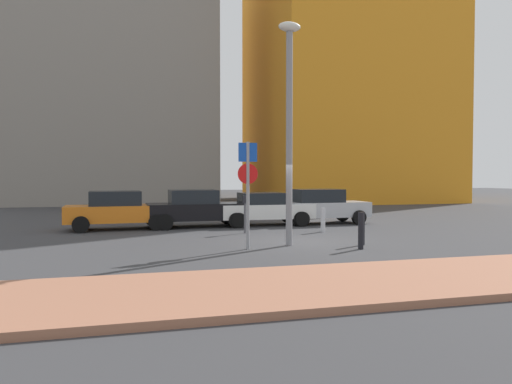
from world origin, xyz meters
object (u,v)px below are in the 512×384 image
(street_lamp, at_px, (289,114))
(parked_car_orange, at_px, (118,210))
(parking_meter, at_px, (245,209))
(parked_car_silver, at_px, (321,206))
(traffic_bollard_near, at_px, (323,220))
(parked_car_black, at_px, (197,208))
(parking_sign_post, at_px, (248,182))
(traffic_bollard_mid, at_px, (363,229))
(parked_car_white, at_px, (265,208))
(traffic_bollard_far, at_px, (361,231))

(street_lamp, bearing_deg, parked_car_orange, 131.40)
(parked_car_orange, distance_m, parking_meter, 5.30)
(parked_car_silver, height_order, parking_meter, parked_car_silver)
(parking_meter, distance_m, traffic_bollard_near, 3.05)
(parked_car_black, height_order, parking_sign_post, parking_sign_post)
(parked_car_orange, xyz_separation_m, parking_sign_post, (3.82, -6.35, 1.19))
(parked_car_black, height_order, traffic_bollard_near, parked_car_black)
(parked_car_black, distance_m, traffic_bollard_mid, 7.88)
(parked_car_silver, xyz_separation_m, traffic_bollard_near, (-1.18, -2.98, -0.34))
(parked_car_white, bearing_deg, street_lamp, -98.84)
(parking_sign_post, bearing_deg, parked_car_white, 69.85)
(parking_sign_post, xyz_separation_m, traffic_bollard_far, (3.21, -0.84, -1.44))
(traffic_bollard_mid, height_order, traffic_bollard_far, traffic_bollard_far)
(parking_sign_post, bearing_deg, traffic_bollard_far, -14.67)
(parking_sign_post, relative_size, parking_meter, 2.23)
(parked_car_black, distance_m, traffic_bollard_far, 8.30)
(parked_car_orange, distance_m, parking_sign_post, 7.51)
(parking_meter, relative_size, traffic_bollard_mid, 1.37)
(parked_car_orange, relative_size, parking_meter, 2.98)
(parking_meter, height_order, traffic_bollard_mid, parking_meter)
(parking_meter, bearing_deg, traffic_bollard_far, -63.05)
(parked_car_orange, height_order, street_lamp, street_lamp)
(parked_car_orange, xyz_separation_m, traffic_bollard_near, (7.65, -2.92, -0.33))
(traffic_bollard_near, height_order, traffic_bollard_mid, traffic_bollard_mid)
(parked_car_orange, xyz_separation_m, traffic_bollard_far, (7.03, -7.19, -0.25))
(parking_meter, bearing_deg, parked_car_white, 59.53)
(traffic_bollard_near, xyz_separation_m, traffic_bollard_far, (-0.62, -4.27, 0.08))
(parked_car_white, xyz_separation_m, parking_meter, (-1.51, -2.56, 0.17))
(parked_car_black, relative_size, parking_sign_post, 1.36)
(street_lamp, xyz_separation_m, traffic_bollard_mid, (2.25, -0.50, -3.53))
(parking_sign_post, distance_m, traffic_bollard_mid, 3.94)
(traffic_bollard_mid, xyz_separation_m, traffic_bollard_far, (-0.45, -0.74, 0.03))
(parked_car_black, bearing_deg, traffic_bollard_near, -34.72)
(parked_car_black, distance_m, parking_sign_post, 6.65)
(parking_sign_post, bearing_deg, street_lamp, 16.00)
(parked_car_white, xyz_separation_m, parking_sign_post, (-2.34, -6.39, 1.24))
(parking_sign_post, bearing_deg, parked_car_orange, 121.07)
(traffic_bollard_far, bearing_deg, street_lamp, 145.25)
(parked_car_white, distance_m, parked_car_silver, 2.67)
(parking_sign_post, height_order, parking_meter, parking_sign_post)
(traffic_bollard_near, bearing_deg, parked_car_silver, 68.35)
(parked_car_orange, bearing_deg, street_lamp, -48.60)
(parked_car_white, bearing_deg, parking_meter, -120.47)
(parking_meter, relative_size, street_lamp, 0.21)
(parked_car_white, distance_m, traffic_bollard_mid, 6.62)
(parked_car_white, height_order, parked_car_silver, parked_car_silver)
(parking_meter, distance_m, traffic_bollard_mid, 4.85)
(parked_car_white, relative_size, parking_meter, 2.91)
(parked_car_silver, distance_m, traffic_bollard_near, 3.22)
(parking_sign_post, height_order, street_lamp, street_lamp)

